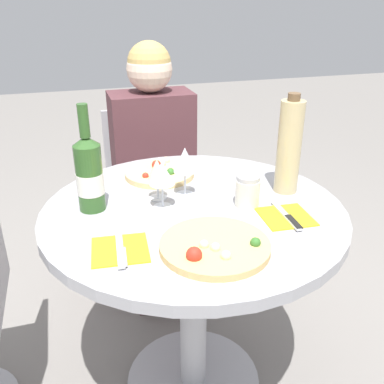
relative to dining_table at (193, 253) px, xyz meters
The scene contains 14 objects.
ground_plane 0.60m from the dining_table, ahead, with size 12.00×12.00×0.00m, color gray.
dining_table is the anchor object (origin of this frame).
chair_behind_diner 0.86m from the dining_table, 87.86° to the left, with size 0.43×0.43×0.87m.
seated_diner 0.70m from the dining_table, 87.42° to the left, with size 0.39×0.45×1.22m.
pizza_large 0.32m from the dining_table, 94.82° to the right, with size 0.30×0.30×0.05m.
pizza_small_far 0.35m from the dining_table, 98.79° to the left, with size 0.26×0.26×0.05m.
wine_bottle 0.44m from the dining_table, 165.44° to the left, with size 0.08×0.08×0.34m.
tall_carafe 0.48m from the dining_table, ahead, with size 0.08×0.08×0.34m.
sugar_shaker 0.28m from the dining_table, 12.91° to the right, with size 0.08×0.08×0.10m.
wine_glass_back_right 0.31m from the dining_table, 87.10° to the left, with size 0.08×0.08×0.17m.
wine_glass_front_left 0.30m from the dining_table, 163.87° to the left, with size 0.08×0.08×0.15m.
wine_glass_back_left 0.30m from the dining_table, 134.28° to the left, with size 0.06×0.06×0.14m.
place_setting_left 0.37m from the dining_table, 143.79° to the right, with size 0.16×0.19×0.01m.
place_setting_right 0.34m from the dining_table, 31.74° to the right, with size 0.16×0.19×0.01m.
Camera 1 is at (-0.36, -1.17, 1.40)m, focal length 40.00 mm.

